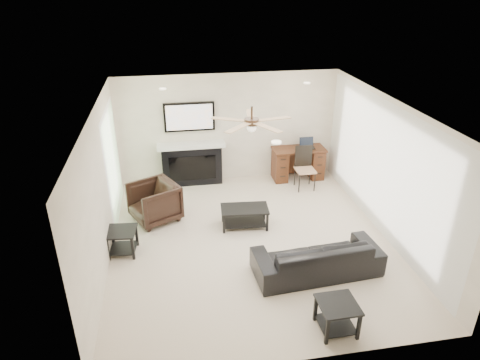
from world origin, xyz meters
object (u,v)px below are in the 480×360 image
Objects in this scene: fireplace_unit at (191,145)px; sofa at (317,257)px; desk at (298,163)px; coffee_table at (245,217)px; armchair at (154,202)px.

sofa is at bearing -64.39° from fireplace_unit.
sofa is 1.68× the size of desk.
sofa is 1.84m from coffee_table.
sofa is at bearing 23.78° from armchair.
coffee_table is at bearing -67.50° from fireplace_unit.
sofa is at bearing -55.77° from coffee_table.
coffee_table is at bearing 45.44° from armchair.
fireplace_unit is (0.85, 1.50, 0.57)m from armchair.
fireplace_unit is at bearing 123.81° from armchair.
desk is at bearing -105.83° from sofa.
fireplace_unit is at bearing 177.28° from desk.
desk is at bearing 85.87° from armchair.
fireplace_unit reaches higher than coffee_table.
sofa is 1.07× the size of fireplace_unit.
fireplace_unit is 2.55m from desk.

